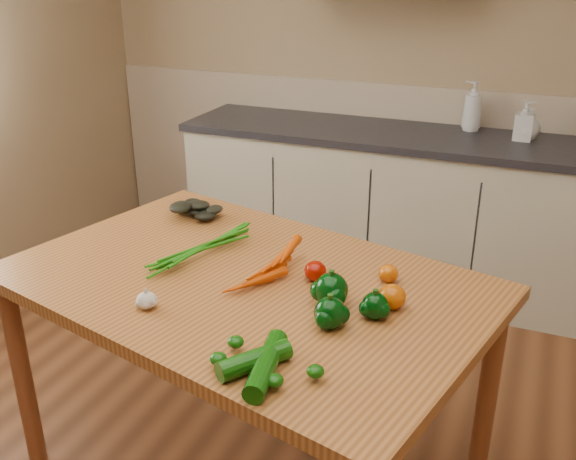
% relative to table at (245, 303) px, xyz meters
% --- Properties ---
extents(room, '(4.04, 5.04, 2.64)m').
position_rel_table_xyz_m(room, '(0.10, -0.26, 0.51)').
color(room, brown).
rests_on(room, ground).
extents(counter_run, '(2.84, 0.64, 1.14)m').
position_rel_table_xyz_m(counter_run, '(0.31, 1.76, -0.28)').
color(counter_run, '#B9B49A').
rests_on(counter_run, ground).
extents(table, '(1.73, 1.33, 0.82)m').
position_rel_table_xyz_m(table, '(0.00, 0.00, 0.00)').
color(table, '#AF6833').
rests_on(table, ground).
extents(soap_bottle_a, '(0.13, 0.13, 0.27)m').
position_rel_table_xyz_m(soap_bottle_a, '(0.44, 1.94, 0.30)').
color(soap_bottle_a, silver).
rests_on(soap_bottle_a, counter_run).
extents(soap_bottle_b, '(0.10, 0.10, 0.21)m').
position_rel_table_xyz_m(soap_bottle_b, '(0.72, 1.83, 0.27)').
color(soap_bottle_b, silver).
rests_on(soap_bottle_b, counter_run).
extents(soap_bottle_c, '(0.17, 0.17, 0.17)m').
position_rel_table_xyz_m(soap_bottle_c, '(0.74, 1.85, 0.25)').
color(soap_bottle_c, silver).
rests_on(soap_bottle_c, counter_run).
extents(carrot_bunch, '(0.33, 0.28, 0.08)m').
position_rel_table_xyz_m(carrot_bunch, '(-0.02, 0.06, 0.13)').
color(carrot_bunch, '#D54905').
rests_on(carrot_bunch, table).
extents(leafy_greens, '(0.22, 0.20, 0.11)m').
position_rel_table_xyz_m(leafy_greens, '(-0.42, 0.37, 0.15)').
color(leafy_greens, black).
rests_on(leafy_greens, table).
extents(garlic_bulb, '(0.06, 0.06, 0.05)m').
position_rel_table_xyz_m(garlic_bulb, '(-0.18, -0.28, 0.12)').
color(garlic_bulb, silver).
rests_on(garlic_bulb, table).
extents(pepper_a, '(0.10, 0.10, 0.10)m').
position_rel_table_xyz_m(pepper_a, '(0.32, -0.06, 0.14)').
color(pepper_a, black).
rests_on(pepper_a, table).
extents(pepper_b, '(0.08, 0.08, 0.08)m').
position_rel_table_xyz_m(pepper_b, '(0.46, -0.08, 0.13)').
color(pepper_b, black).
rests_on(pepper_b, table).
extents(pepper_c, '(0.09, 0.09, 0.09)m').
position_rel_table_xyz_m(pepper_c, '(0.35, -0.17, 0.14)').
color(pepper_c, black).
rests_on(pepper_c, table).
extents(tomato_a, '(0.07, 0.07, 0.07)m').
position_rel_table_xyz_m(tomato_a, '(0.22, 0.07, 0.12)').
color(tomato_a, '#910F02').
rests_on(tomato_a, table).
extents(tomato_b, '(0.06, 0.06, 0.06)m').
position_rel_table_xyz_m(tomato_b, '(0.44, 0.16, 0.12)').
color(tomato_b, '#C15104').
rests_on(tomato_b, table).
extents(tomato_c, '(0.08, 0.08, 0.08)m').
position_rel_table_xyz_m(tomato_c, '(0.49, -0.00, 0.13)').
color(tomato_c, '#C15104').
rests_on(tomato_c, table).
extents(zucchini_a, '(0.10, 0.26, 0.06)m').
position_rel_table_xyz_m(zucchini_a, '(0.28, -0.45, 0.12)').
color(zucchini_a, '#0B4106').
rests_on(zucchini_a, table).
extents(zucchini_b, '(0.16, 0.19, 0.06)m').
position_rel_table_xyz_m(zucchini_b, '(0.24, -0.44, 0.12)').
color(zucchini_b, '#0B4106').
rests_on(zucchini_b, table).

